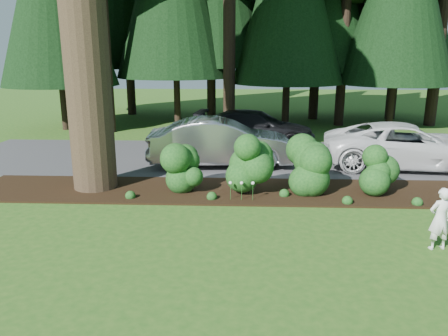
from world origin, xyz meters
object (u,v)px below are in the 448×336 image
Objects in this scene: car_white_suv at (406,146)px; child at (440,219)px; car_silver_wagon at (221,142)px; car_dark_suv at (255,128)px.

car_white_suv is 4.20× the size of child.
car_silver_wagon reaches higher than car_dark_suv.
car_silver_wagon is at bearing 96.19° from car_white_suv.
car_dark_suv is at bearing -23.40° from car_silver_wagon.
car_dark_suv is 3.87× the size of child.
car_silver_wagon is 6.36m from car_white_suv.
car_silver_wagon is 0.92× the size of car_white_suv.
car_white_suv is 6.23m from car_dark_suv.
car_dark_suv is at bearing -82.33° from child.
car_silver_wagon is 3.85× the size of child.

